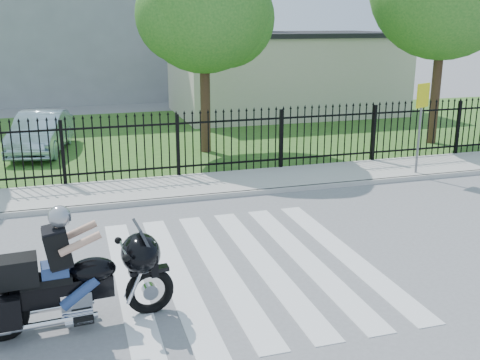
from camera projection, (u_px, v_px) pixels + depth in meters
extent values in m
plane|color=slate|center=(243.00, 266.00, 10.01)|extent=(120.00, 120.00, 0.00)
cube|color=#ADAAA3|center=(186.00, 187.00, 14.59)|extent=(40.00, 2.00, 0.12)
cube|color=#ADAAA3|center=(194.00, 198.00, 13.67)|extent=(40.00, 0.12, 0.12)
cube|color=#2A581E|center=(149.00, 137.00, 21.05)|extent=(40.00, 12.00, 0.02)
cube|color=black|center=(179.00, 167.00, 15.43)|extent=(26.00, 0.04, 0.05)
cube|color=black|center=(177.00, 124.00, 15.10)|extent=(26.00, 0.04, 0.05)
cylinder|color=#382316|center=(205.00, 89.00, 18.14)|extent=(0.32, 0.32, 4.16)
sphere|color=#22631C|center=(204.00, 5.00, 17.42)|extent=(4.20, 4.20, 4.20)
cylinder|color=#382316|center=(437.00, 75.00, 19.36)|extent=(0.32, 0.32, 4.80)
cube|color=beige|center=(285.00, 75.00, 26.20)|extent=(10.00, 6.00, 3.50)
cube|color=black|center=(286.00, 34.00, 25.70)|extent=(10.20, 6.20, 0.20)
torus|color=black|center=(150.00, 291.00, 8.35)|extent=(0.74, 0.19, 0.73)
torus|color=black|center=(0.00, 316.00, 7.64)|extent=(0.78, 0.22, 0.77)
cube|color=black|center=(63.00, 290.00, 7.86)|extent=(1.39, 0.36, 0.32)
ellipsoid|color=black|center=(93.00, 270.00, 7.94)|extent=(0.69, 0.47, 0.35)
cube|color=black|center=(46.00, 280.00, 7.74)|extent=(0.71, 0.39, 0.11)
cube|color=silver|center=(76.00, 300.00, 7.97)|extent=(0.45, 0.35, 0.32)
ellipsoid|color=black|center=(141.00, 253.00, 8.14)|extent=(0.63, 0.80, 0.57)
cube|color=black|center=(18.00, 271.00, 7.57)|extent=(0.54, 0.44, 0.38)
cube|color=navy|center=(55.00, 270.00, 7.75)|extent=(0.38, 0.34, 0.19)
sphere|color=#95969C|center=(59.00, 217.00, 7.58)|extent=(0.31, 0.31, 0.31)
imported|color=#9FBBC8|center=(41.00, 133.00, 18.39)|extent=(2.12, 4.21, 1.33)
cylinder|color=slate|center=(419.00, 131.00, 15.40)|extent=(0.06, 0.06, 2.37)
cube|color=yellow|center=(423.00, 95.00, 15.11)|extent=(0.51, 0.25, 0.65)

